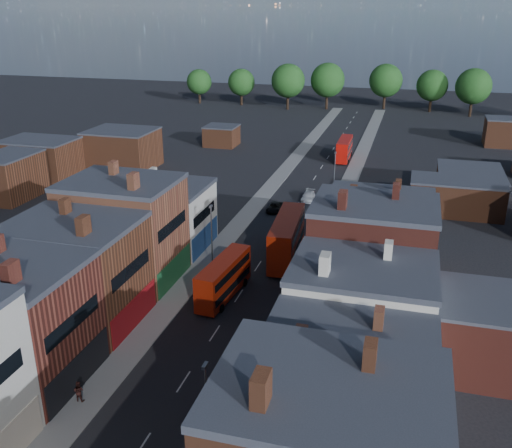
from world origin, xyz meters
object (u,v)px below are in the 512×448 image
Objects in this scene: car_2 at (275,207)px; ped_1 at (79,391)px; bus_1 at (287,237)px; ped_3 at (278,361)px; car_3 at (308,196)px; bus_2 at (344,149)px; bus_0 at (224,278)px.

ped_1 reaches higher than car_2.
bus_1 is 33.36m from ped_1.
ped_1 is (-10.02, -31.76, -1.93)m from bus_1.
ped_3 is (4.45, -23.18, -2.05)m from bus_1.
ped_3 is at bearing -77.08° from car_2.
bus_1 is 2.79× the size of car_3.
ped_1 is at bearing -99.52° from car_3.
ped_1 is 16.82m from ped_3.
car_2 is (-6.32, -34.69, -1.74)m from bus_2.
car_3 is 2.56× the size of ped_1.
ped_1 is at bearing -96.30° from car_2.
bus_0 is 20.86m from ped_1.
bus_0 is 63.65m from bus_2.
ped_1 is (-10.62, -83.50, -1.35)m from bus_2.
bus_0 is 14.56m from ped_3.
car_3 is 2.96× the size of ped_3.
car_2 is (-1.32, 28.76, -1.71)m from bus_0.
ped_3 is (3.85, -74.92, -1.47)m from bus_2.
bus_0 is 2.23× the size of car_3.
car_3 is at bearing 91.41° from bus_0.
ped_1 is at bearing -97.98° from bus_2.
bus_0 is at bearing 56.64° from ped_3.
bus_1 is at bearing 29.84° from ped_3.
bus_0 reaches higher than car_2.
car_2 is at bearing 33.17° from ped_3.
ped_3 is at bearing -46.58° from bus_0.
car_2 is at bearing 98.39° from bus_0.
bus_1 is at bearing -109.17° from ped_1.
car_3 is at bearing -100.18° from ped_1.
car_2 is at bearing -101.07° from bus_2.
car_2 is at bearing -121.78° from car_3.
ped_1 is at bearing 139.65° from ped_3.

